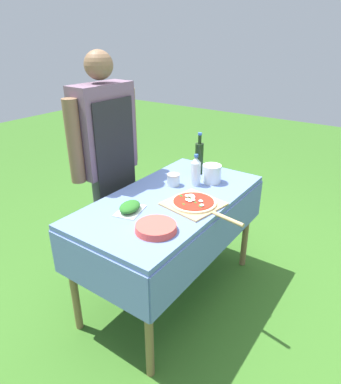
% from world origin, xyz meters
% --- Properties ---
extents(ground_plane, '(12.00, 12.00, 0.00)m').
position_xyz_m(ground_plane, '(0.00, 0.00, 0.00)').
color(ground_plane, '#386B23').
extents(prep_table, '(1.38, 0.73, 0.79)m').
position_xyz_m(prep_table, '(0.00, 0.00, 0.69)').
color(prep_table, '#607AB7').
rests_on(prep_table, ground).
extents(person_cook, '(0.63, 0.21, 1.67)m').
position_xyz_m(person_cook, '(0.02, 0.59, 0.98)').
color(person_cook, '#4C4C51').
rests_on(person_cook, ground).
extents(pizza_on_peel, '(0.36, 0.55, 0.05)m').
position_xyz_m(pizza_on_peel, '(-0.01, -0.19, 0.80)').
color(pizza_on_peel, tan).
rests_on(pizza_on_peel, prep_table).
extents(oil_bottle, '(0.06, 0.06, 0.32)m').
position_xyz_m(oil_bottle, '(0.47, 0.07, 0.91)').
color(oil_bottle, black).
rests_on(oil_bottle, prep_table).
extents(water_bottle, '(0.07, 0.07, 0.22)m').
position_xyz_m(water_bottle, '(0.27, -0.02, 0.89)').
color(water_bottle, silver).
rests_on(water_bottle, prep_table).
extents(herb_container, '(0.22, 0.18, 0.06)m').
position_xyz_m(herb_container, '(-0.30, 0.09, 0.81)').
color(herb_container, silver).
rests_on(herb_container, prep_table).
extents(mixing_tub, '(0.13, 0.13, 0.13)m').
position_xyz_m(mixing_tub, '(0.38, -0.09, 0.85)').
color(mixing_tub, silver).
rests_on(mixing_tub, prep_table).
extents(plate_stack, '(0.23, 0.23, 0.04)m').
position_xyz_m(plate_stack, '(-0.38, -0.17, 0.81)').
color(plate_stack, '#DB4C42').
rests_on(plate_stack, prep_table).
extents(sauce_jar, '(0.09, 0.09, 0.08)m').
position_xyz_m(sauce_jar, '(0.17, 0.10, 0.82)').
color(sauce_jar, silver).
rests_on(sauce_jar, prep_table).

